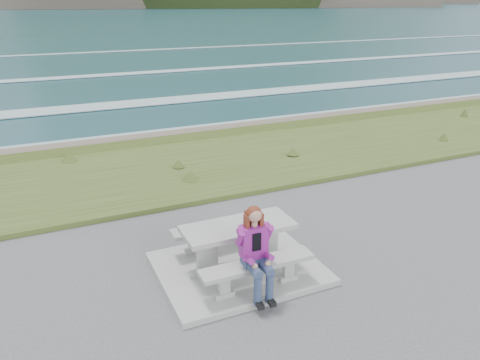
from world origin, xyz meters
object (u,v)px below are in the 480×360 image
Objects in this scene: bench_landward at (257,268)px; seated_woman at (257,264)px; bench_seaward at (222,229)px; picnic_table at (238,234)px.

seated_woman is (-0.07, -0.13, 0.16)m from bench_landward.
picnic_table is at bearing -90.00° from bench_seaward.
picnic_table is 0.74m from bench_seaward.
bench_landward is at bearing -90.00° from bench_seaward.
bench_landward is 0.21m from seated_woman.
bench_seaward is 1.54m from seated_woman.
bench_landward is 1.40m from bench_seaward.
picnic_table reaches higher than bench_landward.
picnic_table is 1.31× the size of seated_woman.
picnic_table is at bearing 90.00° from bench_landward.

